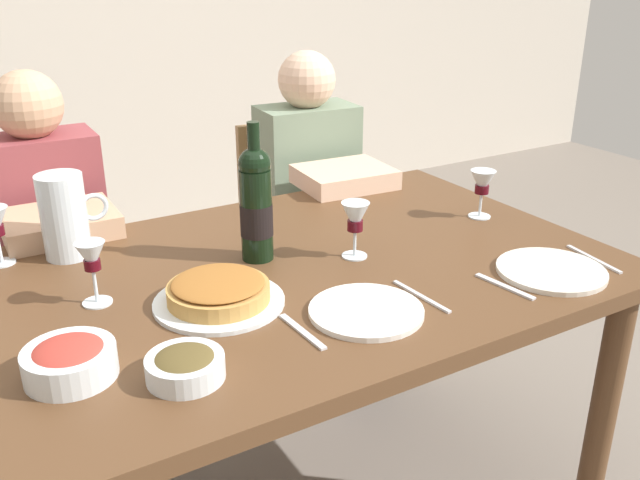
# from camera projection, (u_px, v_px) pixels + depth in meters

# --- Properties ---
(dining_table) EXTENTS (1.50, 1.00, 0.76)m
(dining_table) POSITION_uv_depth(u_px,v_px,m) (301.00, 300.00, 1.70)
(dining_table) COLOR brown
(dining_table) RESTS_ON ground
(wine_bottle) EXTENTS (0.08, 0.08, 0.34)m
(wine_bottle) POSITION_uv_depth(u_px,v_px,m) (256.00, 204.00, 1.66)
(wine_bottle) COLOR black
(wine_bottle) RESTS_ON dining_table
(water_pitcher) EXTENTS (0.17, 0.11, 0.21)m
(water_pitcher) POSITION_uv_depth(u_px,v_px,m) (65.00, 221.00, 1.69)
(water_pitcher) COLOR silver
(water_pitcher) RESTS_ON dining_table
(baked_tart) EXTENTS (0.28, 0.28, 0.06)m
(baked_tart) POSITION_uv_depth(u_px,v_px,m) (219.00, 293.00, 1.48)
(baked_tart) COLOR silver
(baked_tart) RESTS_ON dining_table
(salad_bowl) EXTENTS (0.16, 0.16, 0.07)m
(salad_bowl) POSITION_uv_depth(u_px,v_px,m) (70.00, 360.00, 1.22)
(salad_bowl) COLOR silver
(salad_bowl) RESTS_ON dining_table
(olive_bowl) EXTENTS (0.14, 0.14, 0.05)m
(olive_bowl) POSITION_uv_depth(u_px,v_px,m) (185.00, 365.00, 1.22)
(olive_bowl) COLOR silver
(olive_bowl) RESTS_ON dining_table
(wine_glass_right_diner) EXTENTS (0.07, 0.07, 0.14)m
(wine_glass_right_diner) POSITION_uv_depth(u_px,v_px,m) (482.00, 185.00, 1.94)
(wine_glass_right_diner) COLOR silver
(wine_glass_right_diner) RESTS_ON dining_table
(wine_glass_centre) EXTENTS (0.07, 0.07, 0.14)m
(wine_glass_centre) POSITION_uv_depth(u_px,v_px,m) (355.00, 220.00, 1.68)
(wine_glass_centre) COLOR silver
(wine_glass_centre) RESTS_ON dining_table
(wine_glass_spare) EXTENTS (0.06, 0.06, 0.14)m
(wine_glass_spare) POSITION_uv_depth(u_px,v_px,m) (92.00, 260.00, 1.45)
(wine_glass_spare) COLOR silver
(wine_glass_spare) RESTS_ON dining_table
(dinner_plate_left_setting) EXTENTS (0.26, 0.26, 0.01)m
(dinner_plate_left_setting) POSITION_uv_depth(u_px,v_px,m) (551.00, 271.00, 1.63)
(dinner_plate_left_setting) COLOR silver
(dinner_plate_left_setting) RESTS_ON dining_table
(dinner_plate_right_setting) EXTENTS (0.24, 0.24, 0.01)m
(dinner_plate_right_setting) POSITION_uv_depth(u_px,v_px,m) (365.00, 311.00, 1.44)
(dinner_plate_right_setting) COLOR white
(dinner_plate_right_setting) RESTS_ON dining_table
(fork_left_setting) EXTENTS (0.03, 0.16, 0.00)m
(fork_left_setting) POSITION_uv_depth(u_px,v_px,m) (505.00, 286.00, 1.56)
(fork_left_setting) COLOR silver
(fork_left_setting) RESTS_ON dining_table
(knife_left_setting) EXTENTS (0.03, 0.18, 0.00)m
(knife_left_setting) POSITION_uv_depth(u_px,v_px,m) (593.00, 259.00, 1.70)
(knife_left_setting) COLOR silver
(knife_left_setting) RESTS_ON dining_table
(knife_right_setting) EXTENTS (0.02, 0.18, 0.00)m
(knife_right_setting) POSITION_uv_depth(u_px,v_px,m) (421.00, 296.00, 1.51)
(knife_right_setting) COLOR silver
(knife_right_setting) RESTS_ON dining_table
(spoon_right_setting) EXTENTS (0.02, 0.16, 0.00)m
(spoon_right_setting) POSITION_uv_depth(u_px,v_px,m) (302.00, 331.00, 1.37)
(spoon_right_setting) COLOR silver
(spoon_right_setting) RESTS_ON dining_table
(chair_left) EXTENTS (0.41, 0.41, 0.87)m
(chair_left) POSITION_uv_depth(u_px,v_px,m) (49.00, 268.00, 2.28)
(chair_left) COLOR olive
(chair_left) RESTS_ON ground
(diner_left) EXTENTS (0.34, 0.51, 1.16)m
(diner_left) POSITION_uv_depth(u_px,v_px,m) (58.00, 261.00, 2.05)
(diner_left) COLOR #8E3D42
(diner_left) RESTS_ON ground
(chair_right) EXTENTS (0.43, 0.43, 0.87)m
(chair_right) POSITION_uv_depth(u_px,v_px,m) (294.00, 222.00, 2.68)
(chair_right) COLOR olive
(chair_right) RESTS_ON ground
(diner_right) EXTENTS (0.36, 0.52, 1.16)m
(diner_right) POSITION_uv_depth(u_px,v_px,m) (322.00, 212.00, 2.44)
(diner_right) COLOR gray
(diner_right) RESTS_ON ground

